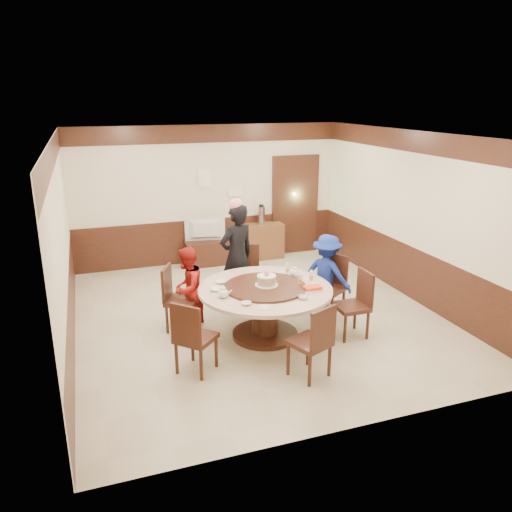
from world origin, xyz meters
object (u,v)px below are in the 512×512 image
object	(u,v)px
banquet_table	(265,302)
television	(205,230)
person_blue	(327,274)
shrimp_platter	(312,289)
person_standing	(237,256)
side_cabinet	(264,241)
thermos	(261,215)
birthday_cake	(267,280)
tv_stand	(206,253)
person_red	(187,288)

from	to	relation	value
banquet_table	television	distance (m)	3.47
person_blue	television	xyz separation A→B (m)	(-1.24, 2.98, 0.09)
shrimp_platter	person_standing	bearing A→B (deg)	113.36
side_cabinet	thermos	size ratio (longest dim) A/B	2.11
birthday_cake	shrimp_platter	world-z (taller)	birthday_cake
person_blue	shrimp_platter	world-z (taller)	person_blue
birthday_cake	tv_stand	world-z (taller)	birthday_cake
shrimp_platter	television	bearing A→B (deg)	99.35
person_standing	birthday_cake	world-z (taller)	person_standing
television	person_standing	bearing A→B (deg)	98.88
person_standing	banquet_table	bearing A→B (deg)	74.32
person_blue	tv_stand	distance (m)	3.25
shrimp_platter	person_blue	bearing A→B (deg)	51.63
thermos	person_red	bearing A→B (deg)	-127.54
person_red	thermos	distance (m)	3.58
television	thermos	distance (m)	1.24
banquet_table	thermos	distance (m)	3.71
side_cabinet	banquet_table	bearing A→B (deg)	-109.62
tv_stand	side_cabinet	size ratio (longest dim) A/B	1.06
birthday_cake	thermos	bearing A→B (deg)	71.47
person_red	side_cabinet	bearing A→B (deg)	179.30
person_red	television	xyz separation A→B (m)	(0.95, 2.80, 0.11)
shrimp_platter	thermos	world-z (taller)	thermos
person_standing	person_blue	distance (m)	1.46
person_red	side_cabinet	xyz separation A→B (m)	(2.23, 2.83, -0.25)
birthday_cake	shrimp_platter	bearing A→B (deg)	-30.08
thermos	television	bearing A→B (deg)	-178.60
banquet_table	person_red	size ratio (longest dim) A/B	1.52
tv_stand	side_cabinet	distance (m)	1.29
banquet_table	birthday_cake	size ratio (longest dim) A/B	5.75
person_standing	shrimp_platter	size ratio (longest dim) A/B	5.75
banquet_table	side_cabinet	world-z (taller)	banquet_table
banquet_table	person_standing	bearing A→B (deg)	92.81
person_blue	birthday_cake	world-z (taller)	person_blue
shrimp_platter	side_cabinet	xyz separation A→B (m)	(0.66, 3.80, -0.40)
thermos	birthday_cake	bearing A→B (deg)	-108.53
birthday_cake	tv_stand	size ratio (longest dim) A/B	0.39
shrimp_platter	birthday_cake	bearing A→B (deg)	149.92
person_blue	television	bearing A→B (deg)	-12.88
banquet_table	person_blue	xyz separation A→B (m)	(1.21, 0.48, 0.11)
shrimp_platter	banquet_table	bearing A→B (deg)	152.30
side_cabinet	thermos	distance (m)	0.57
person_red	shrimp_platter	size ratio (longest dim) A/B	4.16
television	person_red	bearing A→B (deg)	80.73
person_red	person_blue	world-z (taller)	person_blue
shrimp_platter	thermos	size ratio (longest dim) A/B	0.79
side_cabinet	birthday_cake	bearing A→B (deg)	-109.35
person_blue	television	size ratio (longest dim) A/B	1.57
person_blue	tv_stand	xyz separation A→B (m)	(-1.24, 2.98, -0.40)
shrimp_platter	thermos	xyz separation A→B (m)	(0.60, 3.80, 0.16)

